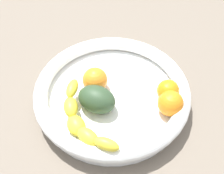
{
  "coord_description": "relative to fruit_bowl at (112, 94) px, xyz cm",
  "views": [
    {
      "loc": [
        -12.68,
        42.47,
        60.19
      ],
      "look_at": [
        0.0,
        0.0,
        8.45
      ],
      "focal_mm": 47.06,
      "sensor_mm": 36.0,
      "label": 1
    }
  ],
  "objects": [
    {
      "name": "kitchen_counter",
      "position": [
        0.0,
        0.0,
        -4.49
      ],
      "size": [
        120.0,
        120.0,
        3.0
      ],
      "primitive_type": "cube",
      "color": "#6C6154",
      "rests_on": "ground"
    },
    {
      "name": "orange_front",
      "position": [
        -13.83,
        0.8,
        2.37
      ],
      "size": [
        5.81,
        5.81,
        5.81
      ],
      "primitive_type": "sphere",
      "color": "orange",
      "rests_on": "fruit_bowl"
    },
    {
      "name": "orange_mid_right",
      "position": [
        4.49,
        -0.97,
        2.47
      ],
      "size": [
        6.02,
        6.02,
        6.02
      ],
      "primitive_type": "sphere",
      "color": "orange",
      "rests_on": "fruit_bowl"
    },
    {
      "name": "avocado_dark",
      "position": [
        2.25,
        4.43,
        2.43
      ],
      "size": [
        9.74,
        7.76,
        5.93
      ],
      "primitive_type": "ellipsoid",
      "rotation": [
        0.0,
        0.0,
        2.99
      ],
      "color": "#2D442A",
      "rests_on": "fruit_bowl"
    },
    {
      "name": "banana_draped_left",
      "position": [
        3.69,
        10.91,
        2.44
      ],
      "size": [
        15.94,
        15.62,
        5.39
      ],
      "color": "yellow",
      "rests_on": "fruit_bowl"
    },
    {
      "name": "fruit_bowl",
      "position": [
        0.0,
        0.0,
        0.0
      ],
      "size": [
        36.87,
        36.87,
        5.8
      ],
      "color": "white",
      "rests_on": "kitchen_counter"
    },
    {
      "name": "orange_mid_left",
      "position": [
        -12.64,
        -3.03,
        2.06
      ],
      "size": [
        5.19,
        5.19,
        5.19
      ],
      "primitive_type": "sphere",
      "color": "orange",
      "rests_on": "fruit_bowl"
    }
  ]
}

